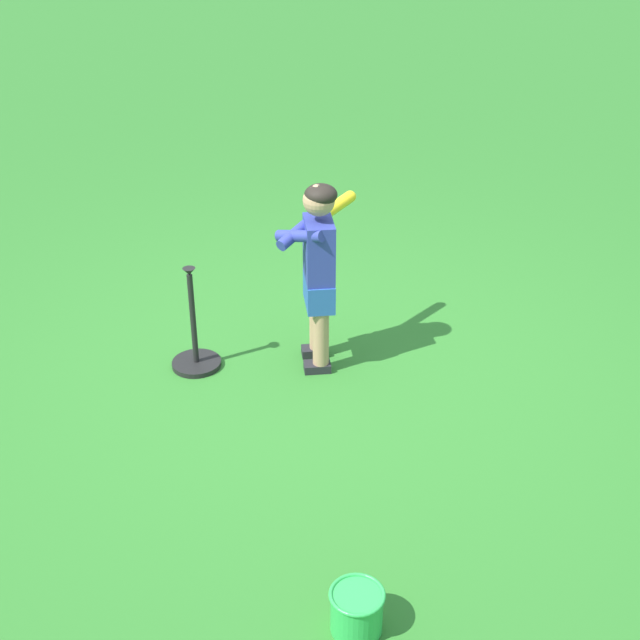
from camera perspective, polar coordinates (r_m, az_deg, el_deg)
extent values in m
plane|color=#2D7528|center=(4.95, -0.33, -3.23)|extent=(40.00, 40.00, 0.00)
cube|color=#232328|center=(4.92, -0.18, -3.08)|extent=(0.16, 0.10, 0.05)
cylinder|color=tan|center=(4.83, 0.05, -1.22)|extent=(0.09, 0.09, 0.34)
cube|color=#232328|center=(5.06, -0.40, -2.05)|extent=(0.16, 0.10, 0.05)
cylinder|color=tan|center=(4.97, -0.18, -0.22)|extent=(0.09, 0.09, 0.34)
cube|color=#2856A8|center=(4.78, -0.07, 1.88)|extent=(0.18, 0.28, 0.16)
cube|color=#2D3893|center=(4.67, -0.07, 4.60)|extent=(0.17, 0.26, 0.34)
sphere|color=tan|center=(4.55, -0.07, 7.85)|extent=(0.17, 0.17, 0.17)
ellipsoid|color=black|center=(4.54, 0.05, 8.21)|extent=(0.19, 0.19, 0.11)
sphere|color=yellow|center=(4.62, -1.80, 5.52)|extent=(0.04, 0.04, 0.04)
cylinder|color=black|center=(4.67, -1.07, 6.02)|extent=(0.11, 0.13, 0.05)
cylinder|color=yellow|center=(4.83, 0.76, 7.26)|extent=(0.28, 0.31, 0.11)
sphere|color=yellow|center=(4.94, 1.99, 8.08)|extent=(0.07, 0.07, 0.07)
cylinder|color=#2D3893|center=(4.58, -1.32, 5.52)|extent=(0.28, 0.24, 0.14)
cylinder|color=#2D3893|center=(4.64, -1.41, 5.86)|extent=(0.25, 0.28, 0.14)
cylinder|color=black|center=(5.02, -8.08, -2.83)|extent=(0.28, 0.28, 0.03)
cylinder|color=black|center=(4.87, -8.32, 0.05)|extent=(0.03, 0.03, 0.55)
cone|color=black|center=(4.73, -8.57, 3.16)|extent=(0.07, 0.07, 0.04)
cylinder|color=green|center=(3.48, 2.41, -18.54)|extent=(0.20, 0.20, 0.18)
torus|color=green|center=(3.41, 2.45, -17.53)|extent=(0.22, 0.22, 0.02)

